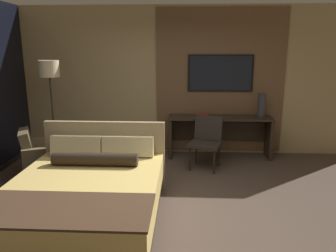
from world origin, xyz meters
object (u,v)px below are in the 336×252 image
object	(u,v)px
bed	(87,196)
book	(202,115)
vase_tall	(262,105)
armchair_by_window	(45,160)
desk	(219,129)
floor_lamp	(50,77)
tv	(220,73)
desk_chair	(207,138)

from	to	relation	value
bed	book	xyz separation A→B (m)	(1.48, 2.52, 0.48)
vase_tall	book	xyz separation A→B (m)	(-1.09, 0.04, -0.20)
armchair_by_window	desk	bearing A→B (deg)	-93.16
desk	vase_tall	world-z (taller)	vase_tall
vase_tall	book	bearing A→B (deg)	177.73
floor_lamp	vase_tall	distance (m)	3.79
armchair_by_window	vase_tall	size ratio (longest dim) A/B	2.17
armchair_by_window	book	bearing A→B (deg)	-90.33
desk	tv	bearing A→B (deg)	90.00
tv	armchair_by_window	distance (m)	3.45
bed	floor_lamp	world-z (taller)	floor_lamp
desk	book	size ratio (longest dim) A/B	7.97
tv	floor_lamp	size ratio (longest dim) A/B	0.67
bed	desk_chair	bearing A→B (deg)	51.23
bed	desk	world-z (taller)	bed
desk_chair	bed	bearing A→B (deg)	-111.27
desk_chair	vase_tall	world-z (taller)	vase_tall
armchair_by_window	floor_lamp	bearing A→B (deg)	-19.11
book	tv	bearing A→B (deg)	27.08
bed	tv	distance (m)	3.48
desk_chair	book	distance (m)	0.67
floor_lamp	vase_tall	size ratio (longest dim) A/B	4.15
vase_tall	book	world-z (taller)	vase_tall
tv	desk_chair	size ratio (longest dim) A/B	1.38
book	desk_chair	bearing A→B (deg)	-84.42
armchair_by_window	vase_tall	bearing A→B (deg)	-97.68
bed	desk	distance (m)	3.10
desk	bed	bearing A→B (deg)	-125.97
armchair_by_window	floor_lamp	distance (m)	1.40
tv	armchair_by_window	size ratio (longest dim) A/B	1.28
desk_chair	book	world-z (taller)	desk_chair
bed	armchair_by_window	bearing A→B (deg)	128.72
tv	desk_chair	distance (m)	1.33
bed	vase_tall	distance (m)	3.63
book	bed	bearing A→B (deg)	-120.42
bed	desk_chair	xyz separation A→B (m)	(1.54, 1.92, 0.21)
desk_chair	tv	bearing A→B (deg)	87.80
armchair_by_window	floor_lamp	size ratio (longest dim) A/B	0.52
tv	desk_chair	xyz separation A→B (m)	(-0.28, -0.78, -1.04)
armchair_by_window	desk_chair	bearing A→B (deg)	-102.68
desk_chair	desk	bearing A→B (deg)	82.17
desk	armchair_by_window	size ratio (longest dim) A/B	2.01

